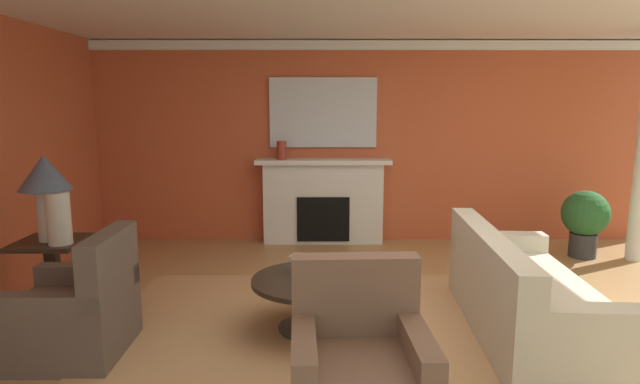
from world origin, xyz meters
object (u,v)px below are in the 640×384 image
armchair_facing_fireplace (359,374)px  potted_plant (585,218)px  armchair_near_window (76,315)px  side_table (53,273)px  mantel_mirror (323,113)px  sofa (524,300)px  vase_mantel_left (282,150)px  coffee_table (311,292)px  fireplace (323,203)px  vase_on_side_table (59,218)px  table_lamp (45,181)px

armchair_facing_fireplace → potted_plant: 4.55m
armchair_near_window → side_table: size_ratio=1.36×
mantel_mirror → sofa: mantel_mirror is taller
vase_mantel_left → potted_plant: size_ratio=0.29×
mantel_mirror → side_table: mantel_mirror is taller
side_table → vase_mantel_left: vase_mantel_left is taller
coffee_table → side_table: size_ratio=1.43×
fireplace → armchair_facing_fireplace: size_ratio=1.89×
coffee_table → side_table: side_table is taller
vase_on_side_table → vase_mantel_left: (1.72, 2.56, 0.34)m
armchair_near_window → mantel_mirror: bearing=60.2°
mantel_mirror → table_lamp: 3.60m
sofa → potted_plant: (1.59, 2.19, 0.19)m
armchair_near_window → armchair_facing_fireplace: (2.07, -0.88, 0.00)m
armchair_near_window → potted_plant: size_ratio=1.14×
fireplace → table_lamp: 3.54m
potted_plant → coffee_table: bearing=-147.9°
armchair_facing_fireplace → table_lamp: 3.18m
armchair_near_window → potted_plant: 5.70m
vase_on_side_table → potted_plant: 5.82m
sofa → table_lamp: table_lamp is taller
fireplace → armchair_near_window: 3.74m
fireplace → armchair_facing_fireplace: bearing=-87.6°
armchair_near_window → side_table: armchair_near_window is taller
mantel_mirror → table_lamp: (-2.42, -2.61, -0.53)m
fireplace → armchair_near_window: size_ratio=1.89×
armchair_facing_fireplace → table_lamp: bearing=148.4°
armchair_near_window → vase_mantel_left: bearing=66.8°
fireplace → table_lamp: size_ratio=2.40×
mantel_mirror → vase_mantel_left: bearing=-162.8°
table_lamp → armchair_near_window: bearing=-54.0°
vase_mantel_left → table_lamp: bearing=-127.5°
mantel_mirror → armchair_facing_fireplace: (0.17, -4.20, -1.45)m
armchair_near_window → armchair_facing_fireplace: same height
coffee_table → vase_mantel_left: size_ratio=4.11×
armchair_facing_fireplace → vase_mantel_left: 4.21m
sofa → armchair_facing_fireplace: size_ratio=2.26×
table_lamp → potted_plant: table_lamp is taller
sofa → armchair_near_window: armchair_near_window is taller
sofa → vase_mantel_left: size_ratio=8.84×
fireplace → coffee_table: 2.80m
mantel_mirror → potted_plant: bearing=-14.3°
side_table → mantel_mirror: bearing=47.1°
armchair_facing_fireplace → coffee_table: bearing=103.0°
fireplace → coffee_table: fireplace is taller
side_table → vase_on_side_table: vase_on_side_table is taller
armchair_facing_fireplace → vase_on_side_table: vase_on_side_table is taller
mantel_mirror → potted_plant: mantel_mirror is taller
fireplace → armchair_near_window: fireplace is taller
sofa → side_table: sofa is taller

